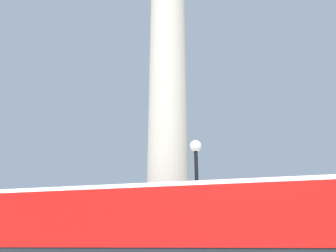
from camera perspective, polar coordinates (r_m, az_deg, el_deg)
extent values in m
cube|color=#A39E8E|center=(16.42, 0.00, -19.99)|extent=(2.02, 2.02, 1.09)
cylinder|color=#A39E8E|center=(18.68, 0.00, 8.47)|extent=(2.12, 2.12, 16.72)
cube|color=#A80F0C|center=(10.55, -3.64, -16.01)|extent=(10.76, 3.54, 1.59)
cube|color=silver|center=(10.65, -3.54, -11.42)|extent=(10.76, 3.54, 0.12)
cylinder|color=black|center=(12.20, 5.30, -18.36)|extent=(0.14, 0.14, 6.09)
sphere|color=white|center=(12.72, 4.83, -3.49)|extent=(0.45, 0.45, 0.45)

